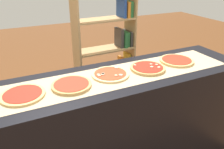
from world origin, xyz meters
TOP-DOWN VIEW (x-y plane):
  - counter at (0.00, 0.00)m, footprint 2.35×0.60m
  - parchment_paper at (0.00, 0.00)m, footprint 2.00×0.40m
  - pizza_plain_0 at (-0.65, -0.01)m, footprint 0.29×0.29m
  - pizza_plain_1 at (-0.32, -0.02)m, footprint 0.28×0.28m
  - pizza_mushroom_2 at (-0.00, 0.03)m, footprint 0.29×0.29m
  - pizza_mushroom_3 at (0.32, -0.00)m, footprint 0.28×0.28m
  - pizza_plain_4 at (0.65, 0.03)m, footprint 0.30×0.30m
  - bookshelf at (0.50, 1.06)m, footprint 0.75×0.29m

SIDE VIEW (x-z plane):
  - counter at x=0.00m, z-range 0.00..0.92m
  - bookshelf at x=0.50m, z-range -0.01..1.48m
  - parchment_paper at x=0.00m, z-range 0.92..0.92m
  - pizza_plain_0 at x=-0.65m, z-range 0.92..0.93m
  - pizza_mushroom_2 at x=0.00m, z-range 0.91..0.94m
  - pizza_plain_4 at x=0.65m, z-range 0.92..0.94m
  - pizza_plain_1 at x=-0.32m, z-range 0.92..0.94m
  - pizza_mushroom_3 at x=0.32m, z-range 0.91..0.94m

